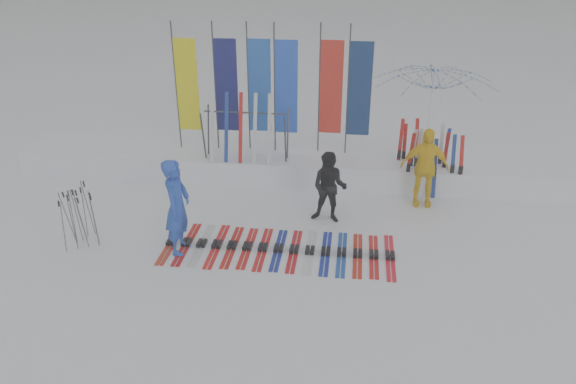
# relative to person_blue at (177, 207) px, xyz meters

# --- Properties ---
(ground) EXTENTS (120.00, 120.00, 0.00)m
(ground) POSITION_rel_person_blue_xyz_m (1.84, -0.74, -0.98)
(ground) COLOR white
(ground) RESTS_ON ground
(snow_bank) EXTENTS (14.00, 1.60, 0.60)m
(snow_bank) POSITION_rel_person_blue_xyz_m (1.84, 3.86, -0.68)
(snow_bank) COLOR white
(snow_bank) RESTS_ON ground
(person_blue) EXTENTS (0.50, 0.74, 1.95)m
(person_blue) POSITION_rel_person_blue_xyz_m (0.00, 0.00, 0.00)
(person_blue) COLOR #1F44B8
(person_blue) RESTS_ON ground
(person_black) EXTENTS (0.85, 0.71, 1.59)m
(person_black) POSITION_rel_person_blue_xyz_m (2.84, 1.59, -0.18)
(person_black) COLOR black
(person_black) RESTS_ON ground
(person_yellow) EXTENTS (1.09, 0.46, 1.84)m
(person_yellow) POSITION_rel_person_blue_xyz_m (4.91, 2.66, -0.06)
(person_yellow) COLOR yellow
(person_yellow) RESTS_ON ground
(tent_canopy) EXTENTS (3.33, 3.39, 2.81)m
(tent_canopy) POSITION_rel_person_blue_xyz_m (5.20, 4.69, 0.43)
(tent_canopy) COLOR white
(tent_canopy) RESTS_ON ground
(ski_row) EXTENTS (4.56, 1.70, 0.07)m
(ski_row) POSITION_rel_person_blue_xyz_m (1.92, 0.24, -0.94)
(ski_row) COLOR #B2240E
(ski_row) RESTS_ON ground
(pole_cluster) EXTENTS (0.63, 0.86, 1.26)m
(pole_cluster) POSITION_rel_person_blue_xyz_m (-2.04, 0.01, -0.38)
(pole_cluster) COLOR #595B60
(pole_cluster) RESTS_ON ground
(feather_flags) EXTENTS (4.83, 0.23, 3.20)m
(feather_flags) POSITION_rel_person_blue_xyz_m (1.28, 4.11, 1.27)
(feather_flags) COLOR #383A3F
(feather_flags) RESTS_ON ground
(ski_rack) EXTENTS (2.04, 0.80, 1.23)m
(ski_rack) POSITION_rel_person_blue_xyz_m (0.68, 3.46, 0.41)
(ski_rack) COLOR #383A3F
(ski_rack) RESTS_ON ground
(upright_skis) EXTENTS (1.46, 0.99, 1.67)m
(upright_skis) POSITION_rel_person_blue_xyz_m (5.06, 3.44, -0.20)
(upright_skis) COLOR navy
(upright_skis) RESTS_ON ground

